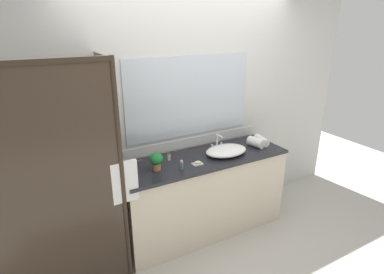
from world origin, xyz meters
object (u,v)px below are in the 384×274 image
Objects in this scene: sink_basin at (226,151)px; rolled_towel_near_edge at (262,140)px; potted_plant at (156,160)px; amenity_bottle_lotion at (169,157)px; soap_dish at (197,163)px; faucet at (217,144)px; rolled_towel_middle at (256,142)px; amenity_bottle_shampoo at (182,165)px.

rolled_towel_near_edge is at bearing 4.77° from sink_basin.
potted_plant is 1.31m from rolled_towel_near_edge.
potted_plant is at bearing -144.17° from amenity_bottle_lotion.
rolled_towel_near_edge reaches higher than soap_dish.
sink_basin reaches higher than soap_dish.
faucet reaches higher than rolled_towel_middle.
faucet is at bearing 165.93° from rolled_towel_near_edge.
amenity_bottle_shampoo is 0.52× the size of rolled_towel_middle.
soap_dish is at bearing -173.98° from rolled_towel_middle.
rolled_towel_near_edge is at bearing -5.74° from amenity_bottle_lotion.
amenity_bottle_lotion is 0.79× the size of amenity_bottle_shampoo.
soap_dish is 1.35× the size of amenity_bottle_lotion.
faucet is 1.02× the size of potted_plant.
potted_plant is 0.24m from amenity_bottle_shampoo.
sink_basin is 4.93× the size of amenity_bottle_shampoo.
sink_basin is 2.55× the size of rolled_towel_middle.
potted_plant is at bearing -178.76° from rolled_towel_near_edge.
faucet is 0.95× the size of rolled_towel_middle.
amenity_bottle_lotion is 1.12m from rolled_towel_near_edge.
faucet reaches higher than amenity_bottle_lotion.
amenity_bottle_lotion is 1.02m from rolled_towel_middle.
potted_plant is (-0.79, -0.16, 0.04)m from faucet.
soap_dish is at bearing -48.22° from amenity_bottle_lotion.
potted_plant is at bearing 178.91° from sink_basin.
faucet is 0.81m from potted_plant.
faucet is at bearing 90.00° from sink_basin.
amenity_bottle_shampoo is (0.21, -0.11, -0.06)m from potted_plant.
amenity_bottle_lotion is (-0.20, 0.23, 0.02)m from soap_dish.
rolled_towel_middle is (0.41, -0.16, -0.00)m from faucet.
sink_basin is 0.41m from rolled_towel_middle.
amenity_bottle_lotion is 0.25m from amenity_bottle_shampoo.
sink_basin is 0.59m from amenity_bottle_shampoo.
soap_dish is at bearing -169.73° from sink_basin.
amenity_bottle_shampoo reaches higher than sink_basin.
rolled_towel_middle is at bearing -164.83° from rolled_towel_near_edge.
rolled_towel_middle is (-0.11, -0.03, 0.01)m from rolled_towel_near_edge.
soap_dish is (-0.39, -0.25, -0.04)m from faucet.
faucet is (0.00, 0.17, 0.01)m from sink_basin.
amenity_bottle_shampoo is (-0.19, -0.02, 0.03)m from soap_dish.
rolled_towel_near_edge reaches higher than sink_basin.
faucet is 0.64m from amenity_bottle_shampoo.
faucet reaches higher than rolled_towel_near_edge.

